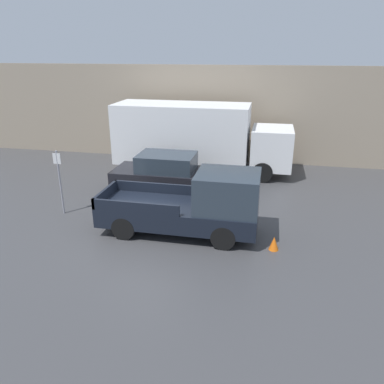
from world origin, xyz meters
The scene contains 7 objects.
ground_plane centered at (0.00, 0.00, 0.00)m, with size 60.00×60.00×0.00m, color #3D3D3F.
building_wall centered at (0.00, 9.74, 2.60)m, with size 28.00×0.15×5.21m.
pickup_truck centered at (1.91, 0.42, 1.04)m, with size 5.38×2.01×2.26m.
car centered at (-0.17, 4.09, 0.88)m, with size 4.43×2.01×1.75m.
delivery_truck centered at (0.53, 7.48, 1.84)m, with size 8.90×2.62×3.43m.
parking_sign centered at (-3.41, 1.05, 1.41)m, with size 0.30×0.07×2.50m.
traffic_cone centered at (4.59, -0.19, 0.23)m, with size 0.31×0.31×0.45m.
Camera 1 is at (4.18, -10.97, 5.97)m, focal length 35.00 mm.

